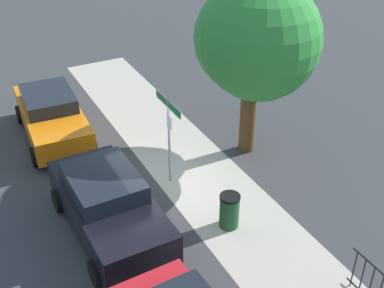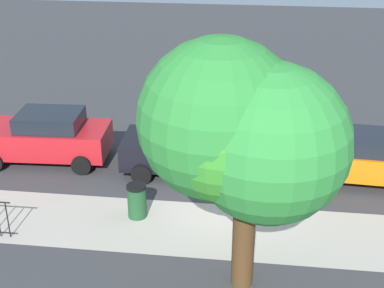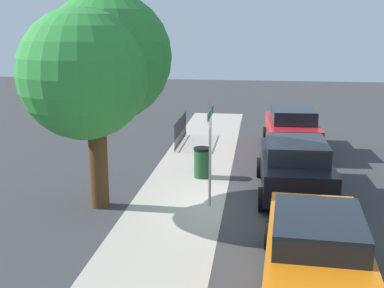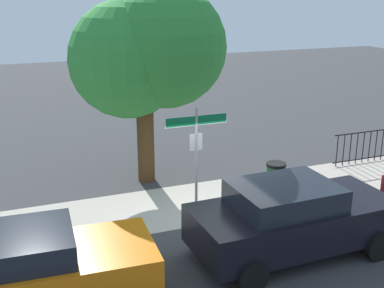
{
  "view_description": "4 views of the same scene",
  "coord_description": "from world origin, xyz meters",
  "views": [
    {
      "loc": [
        11.08,
        -4.77,
        8.96
      ],
      "look_at": [
        0.73,
        0.64,
        1.73
      ],
      "focal_mm": 47.49,
      "sensor_mm": 36.0,
      "label": 1
    },
    {
      "loc": [
        -0.76,
        13.59,
        8.32
      ],
      "look_at": [
        0.88,
        0.39,
        2.08
      ],
      "focal_mm": 51.14,
      "sensor_mm": 36.0,
      "label": 2
    },
    {
      "loc": [
        -13.46,
        -0.86,
        4.96
      ],
      "look_at": [
        0.81,
        1.02,
        1.47
      ],
      "focal_mm": 48.02,
      "sensor_mm": 36.0,
      "label": 3
    },
    {
      "loc": [
        -4.46,
        -10.21,
        5.6
      ],
      "look_at": [
        -0.51,
        -0.07,
        2.15
      ],
      "focal_mm": 46.43,
      "sensor_mm": 36.0,
      "label": 4
    }
  ],
  "objects": [
    {
      "name": "shade_tree",
      "position": [
        -0.48,
        3.4,
        3.8
      ],
      "size": [
        4.43,
        3.71,
        5.73
      ],
      "color": "#4D331A",
      "rests_on": "ground_plane"
    },
    {
      "name": "street_sign",
      "position": [
        -0.22,
        0.4,
        2.04
      ],
      "size": [
        1.58,
        0.07,
        2.87
      ],
      "color": "#9EA0A5",
      "rests_on": "ground_plane"
    },
    {
      "name": "car_orange",
      "position": [
        -4.42,
        -2.0,
        0.81
      ],
      "size": [
        4.59,
        2.22,
        1.56
      ],
      "rotation": [
        0.0,
        0.0,
        -0.05
      ],
      "color": "orange",
      "rests_on": "ground_plane"
    },
    {
      "name": "ground_plane",
      "position": [
        0.0,
        0.0,
        0.0
      ],
      "size": [
        60.0,
        60.0,
        0.0
      ],
      "primitive_type": "plane",
      "color": "#38383A"
    },
    {
      "name": "car_black",
      "position": [
        1.07,
        -1.94,
        0.85
      ],
      "size": [
        4.52,
        2.19,
        1.65
      ],
      "rotation": [
        0.0,
        0.0,
        0.02
      ],
      "color": "black",
      "rests_on": "ground_plane"
    },
    {
      "name": "trash_bin",
      "position": [
        2.35,
        0.9,
        0.49
      ],
      "size": [
        0.55,
        0.55,
        0.98
      ],
      "color": "#1E4C28",
      "rests_on": "ground_plane"
    },
    {
      "name": "sidewalk_strip",
      "position": [
        2.0,
        1.3,
        0.0
      ],
      "size": [
        24.0,
        2.6,
        0.0
      ],
      "primitive_type": "cube",
      "color": "#AEA597",
      "rests_on": "ground_plane"
    }
  ]
}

